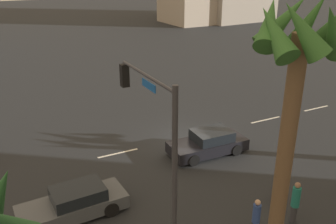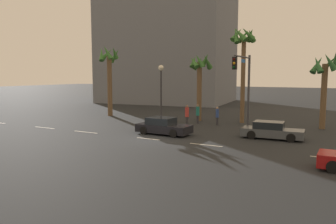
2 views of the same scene
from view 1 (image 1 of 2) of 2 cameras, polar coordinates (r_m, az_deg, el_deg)
ground_plane at (r=22.50m, az=2.62°, el=-4.12°), size 220.00×220.00×0.00m
lane_stripe_1 at (r=29.31m, az=22.17°, el=0.54°), size 2.38×0.14×0.01m
lane_stripe_2 at (r=26.00m, az=15.01°, el=-1.19°), size 2.49×0.14×0.01m
lane_stripe_3 at (r=22.63m, az=3.25°, el=-3.96°), size 1.97×0.14×0.01m
lane_stripe_4 at (r=20.93m, az=-7.82°, el=-6.41°), size 2.37×0.14×0.01m
car_0 at (r=16.22m, az=-14.45°, el=-13.66°), size 4.54×2.00×1.29m
car_1 at (r=20.63m, az=6.37°, el=-4.85°), size 4.44×2.05×1.34m
traffic_signal at (r=13.23m, az=-2.11°, el=-2.65°), size 0.32×4.80×6.45m
pedestrian_0 at (r=14.83m, az=13.61°, el=-15.78°), size 0.34×0.34×1.74m
pedestrian_1 at (r=17.12m, az=16.82°, el=-10.22°), size 0.41×0.41×1.92m
pedestrian_2 at (r=15.98m, az=19.29°, el=-13.07°), size 0.36×0.36×1.90m
palm_tree_0 at (r=9.30m, az=19.17°, el=4.27°), size 2.61×2.45×9.52m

